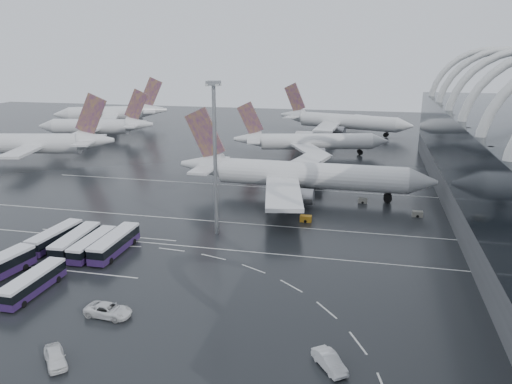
% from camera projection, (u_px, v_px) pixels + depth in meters
% --- Properties ---
extents(ground, '(420.00, 420.00, 0.00)m').
position_uv_depth(ground, '(228.00, 245.00, 90.40)').
color(ground, black).
rests_on(ground, ground).
extents(lane_marking_near, '(120.00, 0.25, 0.01)m').
position_uv_depth(lane_marking_near, '(225.00, 250.00, 88.53)').
color(lane_marking_near, silver).
rests_on(lane_marking_near, ground).
extents(lane_marking_mid, '(120.00, 0.25, 0.01)m').
position_uv_depth(lane_marking_mid, '(244.00, 223.00, 101.64)').
color(lane_marking_mid, silver).
rests_on(lane_marking_mid, ground).
extents(lane_marking_far, '(120.00, 0.25, 0.01)m').
position_uv_depth(lane_marking_far, '(271.00, 187.00, 127.87)').
color(lane_marking_far, silver).
rests_on(lane_marking_far, ground).
extents(bus_bay_line_south, '(28.00, 0.25, 0.01)m').
position_uv_depth(bus_bay_line_south, '(58.00, 270.00, 80.51)').
color(bus_bay_line_south, silver).
rests_on(bus_bay_line_south, ground).
extents(bus_bay_line_north, '(28.00, 0.25, 0.01)m').
position_uv_depth(bus_bay_line_north, '(107.00, 235.00, 95.49)').
color(bus_bay_line_north, silver).
rests_on(bus_bay_line_north, ground).
extents(airliner_main, '(61.30, 53.93, 20.82)m').
position_uv_depth(airliner_main, '(298.00, 175.00, 118.98)').
color(airliner_main, silver).
rests_on(airliner_main, ground).
extents(airliner_gate_b, '(50.94, 45.11, 17.85)m').
position_uv_depth(airliner_gate_b, '(308.00, 142.00, 165.11)').
color(airliner_gate_b, silver).
rests_on(airliner_gate_b, ground).
extents(airliner_gate_c, '(56.12, 51.03, 20.27)m').
position_uv_depth(airliner_gate_c, '(341.00, 122.00, 206.26)').
color(airliner_gate_c, silver).
rests_on(airliner_gate_c, ground).
extents(jet_remote_west, '(48.84, 39.55, 21.32)m').
position_uv_depth(jet_remote_west, '(40.00, 144.00, 156.67)').
color(jet_remote_west, silver).
rests_on(jet_remote_west, ground).
extents(jet_remote_mid, '(45.17, 36.53, 19.67)m').
position_uv_depth(jet_remote_mid, '(98.00, 127.00, 193.29)').
color(jet_remote_mid, silver).
rests_on(jet_remote_mid, ground).
extents(jet_remote_far, '(48.34, 39.43, 21.87)m').
position_uv_depth(jet_remote_far, '(114.00, 113.00, 227.47)').
color(jet_remote_far, silver).
rests_on(jet_remote_far, ground).
extents(bus_row_near_a, '(3.68, 12.74, 3.10)m').
position_uv_depth(bus_row_near_a, '(55.00, 237.00, 89.73)').
color(bus_row_near_a, '#2D1543').
rests_on(bus_row_near_a, ground).
extents(bus_row_near_b, '(3.57, 13.17, 3.21)m').
position_uv_depth(bus_row_near_b, '(76.00, 241.00, 87.52)').
color(bus_row_near_b, '#2D1543').
rests_on(bus_row_near_b, ground).
extents(bus_row_near_c, '(2.97, 12.22, 3.01)m').
position_uv_depth(bus_row_near_c, '(93.00, 245.00, 86.42)').
color(bus_row_near_c, '#2D1543').
rests_on(bus_row_near_c, ground).
extents(bus_row_near_d, '(3.34, 13.59, 3.34)m').
position_uv_depth(bus_row_near_d, '(115.00, 243.00, 86.59)').
color(bus_row_near_d, '#2D1543').
rests_on(bus_row_near_d, ground).
extents(bus_row_far_c, '(3.07, 12.36, 3.03)m').
position_uv_depth(bus_row_far_c, '(33.00, 283.00, 72.35)').
color(bus_row_far_c, '#2D1543').
rests_on(bus_row_far_c, ground).
extents(van_curve_a, '(6.56, 3.39, 1.77)m').
position_uv_depth(van_curve_a, '(108.00, 310.00, 66.32)').
color(van_curve_a, white).
rests_on(van_curve_a, ground).
extents(van_curve_b, '(5.01, 5.25, 1.76)m').
position_uv_depth(van_curve_b, '(55.00, 357.00, 56.29)').
color(van_curve_b, white).
rests_on(van_curve_b, ground).
extents(van_curve_c, '(4.57, 5.33, 1.73)m').
position_uv_depth(van_curve_c, '(329.00, 361.00, 55.56)').
color(van_curve_c, white).
rests_on(van_curve_c, ground).
extents(floodlight_mast, '(2.21, 2.21, 28.87)m').
position_uv_depth(floodlight_mast, '(215.00, 141.00, 91.15)').
color(floodlight_mast, gray).
rests_on(floodlight_mast, ground).
extents(gse_cart_belly_b, '(2.05, 1.21, 1.12)m').
position_uv_depth(gse_cart_belly_b, '(363.00, 201.00, 115.03)').
color(gse_cart_belly_b, slate).
rests_on(gse_cart_belly_b, ground).
extents(gse_cart_belly_c, '(2.37, 1.40, 1.29)m').
position_uv_depth(gse_cart_belly_c, '(306.00, 219.00, 102.61)').
color(gse_cart_belly_c, orange).
rests_on(gse_cart_belly_c, ground).
extents(gse_cart_belly_d, '(2.17, 1.28, 1.18)m').
position_uv_depth(gse_cart_belly_d, '(418.00, 214.00, 105.70)').
color(gse_cart_belly_d, slate).
rests_on(gse_cart_belly_d, ground).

